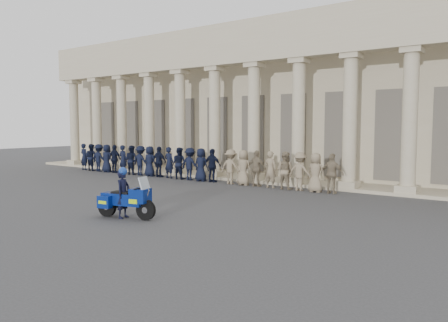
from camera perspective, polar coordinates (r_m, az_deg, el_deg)
ground at (r=16.36m, az=-7.25°, el=-6.02°), size 90.00×90.00×0.00m
building at (r=28.70m, az=13.39°, el=7.56°), size 40.00×12.50×9.00m
officer_rank at (r=24.47m, az=-5.42°, el=-0.33°), size 18.44×0.68×1.79m
motorcycle at (r=14.60m, az=-12.62°, el=-4.99°), size 2.14×1.09×1.39m
rider at (r=14.63m, az=-13.02°, el=-4.05°), size 0.50×0.65×1.68m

